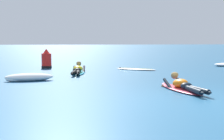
{
  "coord_description": "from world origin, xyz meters",
  "views": [
    {
      "loc": [
        -2.71,
        -7.38,
        1.51
      ],
      "look_at": [
        -1.55,
        4.35,
        0.35
      ],
      "focal_mm": 52.09,
      "sensor_mm": 36.0,
      "label": 1
    }
  ],
  "objects_px": {
    "surfer_near": "(182,86)",
    "drifting_surfboard": "(136,69)",
    "surfer_far": "(78,70)",
    "channel_marker_buoy": "(46,60)"
  },
  "relations": [
    {
      "from": "surfer_near",
      "to": "channel_marker_buoy",
      "type": "distance_m",
      "value": 8.87
    },
    {
      "from": "surfer_near",
      "to": "drifting_surfboard",
      "type": "relative_size",
      "value": 1.29
    },
    {
      "from": "surfer_far",
      "to": "channel_marker_buoy",
      "type": "bearing_deg",
      "value": 120.18
    },
    {
      "from": "channel_marker_buoy",
      "to": "surfer_far",
      "type": "bearing_deg",
      "value": -59.82
    },
    {
      "from": "surfer_near",
      "to": "drifting_surfboard",
      "type": "distance_m",
      "value": 6.29
    },
    {
      "from": "surfer_near",
      "to": "surfer_far",
      "type": "relative_size",
      "value": 1.0
    },
    {
      "from": "surfer_near",
      "to": "drifting_surfboard",
      "type": "xyz_separation_m",
      "value": [
        -0.29,
        6.28,
        -0.1
      ]
    },
    {
      "from": "surfer_far",
      "to": "drifting_surfboard",
      "type": "distance_m",
      "value": 3.1
    },
    {
      "from": "surfer_far",
      "to": "drifting_surfboard",
      "type": "xyz_separation_m",
      "value": [
        2.74,
        1.44,
        -0.1
      ]
    },
    {
      "from": "surfer_far",
      "to": "drifting_surfboard",
      "type": "height_order",
      "value": "surfer_far"
    }
  ]
}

